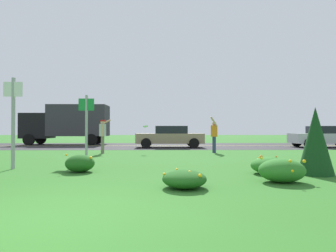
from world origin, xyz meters
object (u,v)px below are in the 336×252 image
Objects in this scene: sign_post_by_roadside at (86,121)px; car_silver_leftmost at (325,136)px; person_thrower_red_cap_gray_shirt at (103,133)px; person_catcher_orange_shirt at (214,134)px; sign_post_near_path at (13,114)px; car_tan_center_left at (170,137)px; box_truck_black at (68,122)px; frisbee_white at (146,126)px.

sign_post_by_roadside is 16.62m from car_silver_leftmost.
person_thrower_red_cap_gray_shirt is 0.93× the size of person_catcher_orange_shirt.
sign_post_near_path is 12.04m from car_tan_center_left.
box_truck_black reaches higher than sign_post_by_roadside.
sign_post_by_roadside reaches higher than car_tan_center_left.
person_thrower_red_cap_gray_shirt is 10.41m from box_truck_black.
frisbee_white is (1.91, 4.22, -0.13)m from sign_post_by_roadside.
sign_post_near_path is 0.61× the size of car_tan_center_left.
person_catcher_orange_shirt is at bearing -151.05° from car_silver_leftmost.
person_thrower_red_cap_gray_shirt reaches higher than car_silver_leftmost.
person_catcher_orange_shirt is (5.67, 0.38, -0.05)m from person_thrower_red_cap_gray_shirt.
box_truck_black reaches higher than person_catcher_orange_shirt.
car_tan_center_left is at bearing -27.02° from box_truck_black.
sign_post_near_path reaches higher than frisbee_white.
frisbee_white is 0.06× the size of car_silver_leftmost.
box_truck_black is at bearing 139.48° from person_catcher_orange_shirt.
sign_post_by_roadside is at bearing -86.88° from person_thrower_red_cap_gray_shirt.
sign_post_near_path is at bearing -132.78° from sign_post_by_roadside.
sign_post_by_roadside reaches higher than car_silver_leftmost.
person_catcher_orange_shirt is at bearing 2.48° from frisbee_white.
sign_post_near_path is at bearing -77.97° from box_truck_black.
person_catcher_orange_shirt is 0.28× the size of box_truck_black.
frisbee_white is (3.62, 6.08, -0.30)m from sign_post_near_path.
sign_post_near_path reaches higher than person_thrower_red_cap_gray_shirt.
sign_post_by_roadside is 1.41× the size of person_thrower_red_cap_gray_shirt.
box_truck_black is (-8.22, 4.19, 1.06)m from car_tan_center_left.
sign_post_near_path is at bearing -114.65° from car_tan_center_left.
person_catcher_orange_shirt is 3.56m from frisbee_white.
person_catcher_orange_shirt is at bearing -40.52° from box_truck_black.
car_silver_leftmost is 10.62m from car_tan_center_left.
person_thrower_red_cap_gray_shirt is 0.39× the size of car_tan_center_left.
sign_post_near_path is at bearing -120.81° from frisbee_white.
person_catcher_orange_shirt is 5.16m from car_tan_center_left.
car_silver_leftmost is 1.00× the size of car_tan_center_left.
car_tan_center_left is at bearing 65.35° from sign_post_near_path.
person_thrower_red_cap_gray_shirt is (-0.22, 4.00, -0.46)m from sign_post_by_roadside.
sign_post_by_roadside is at bearing -141.23° from person_catcher_orange_shirt.
person_catcher_orange_shirt reaches higher than car_tan_center_left.
frisbee_white is at bearing -177.52° from person_catcher_orange_shirt.
sign_post_by_roadside is 7.01m from person_catcher_orange_shirt.
person_thrower_red_cap_gray_shirt is 15.01m from car_silver_leftmost.
car_silver_leftmost is 19.33m from box_truck_black.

